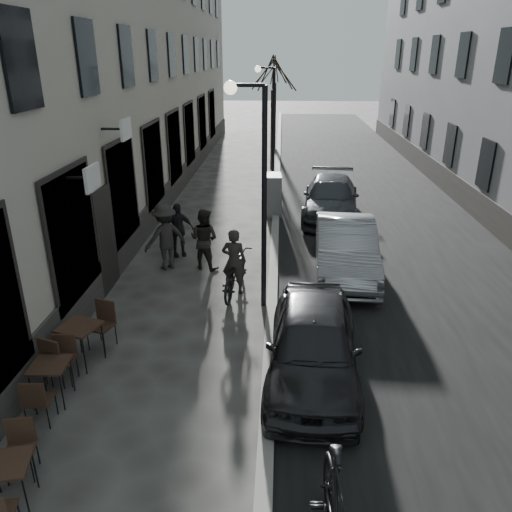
# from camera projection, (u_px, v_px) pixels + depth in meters

# --- Properties ---
(road) EXTENTS (7.30, 60.00, 0.00)m
(road) POSITION_uv_depth(u_px,v_px,m) (363.00, 196.00, 21.00)
(road) COLOR black
(road) RESTS_ON ground
(kerb) EXTENTS (0.25, 60.00, 0.12)m
(kerb) POSITION_uv_depth(u_px,v_px,m) (277.00, 193.00, 21.15)
(kerb) COLOR gray
(kerb) RESTS_ON ground
(streetlamp_near) EXTENTS (0.90, 0.28, 5.09)m
(streetlamp_near) POSITION_uv_depth(u_px,v_px,m) (256.00, 175.00, 10.75)
(streetlamp_near) COLOR black
(streetlamp_near) RESTS_ON ground
(streetlamp_far) EXTENTS (0.90, 0.28, 5.09)m
(streetlamp_far) POSITION_uv_depth(u_px,v_px,m) (270.00, 113.00, 21.84)
(streetlamp_far) COLOR black
(streetlamp_far) RESTS_ON ground
(tree_near) EXTENTS (2.40, 2.40, 5.70)m
(tree_near) POSITION_uv_depth(u_px,v_px,m) (273.00, 73.00, 24.04)
(tree_near) COLOR black
(tree_near) RESTS_ON ground
(tree_far) EXTENTS (2.40, 2.40, 5.70)m
(tree_far) POSITION_uv_depth(u_px,v_px,m) (275.00, 69.00, 29.58)
(tree_far) COLOR black
(tree_far) RESTS_ON ground
(bistro_set_a) EXTENTS (0.71, 1.50, 0.85)m
(bistro_set_a) POSITION_uv_depth(u_px,v_px,m) (9.00, 480.00, 6.52)
(bistro_set_a) COLOR #301E15
(bistro_set_a) RESTS_ON ground
(bistro_set_b) EXTENTS (0.64, 1.51, 0.88)m
(bistro_set_b) POSITION_uv_depth(u_px,v_px,m) (52.00, 379.00, 8.51)
(bistro_set_b) COLOR #301E15
(bistro_set_b) RESTS_ON ground
(bistro_set_c) EXTENTS (0.94, 1.71, 0.98)m
(bistro_set_c) POSITION_uv_depth(u_px,v_px,m) (81.00, 341.00, 9.54)
(bistro_set_c) COLOR #301E15
(bistro_set_c) RESTS_ON ground
(utility_cabinet) EXTENTS (0.60, 1.03, 1.50)m
(utility_cabinet) POSITION_uv_depth(u_px,v_px,m) (273.00, 195.00, 18.36)
(utility_cabinet) COLOR slate
(utility_cabinet) RESTS_ON ground
(bicycle) EXTENTS (0.96, 2.05, 1.03)m
(bicycle) POSITION_uv_depth(u_px,v_px,m) (234.00, 273.00, 12.39)
(bicycle) COLOR black
(bicycle) RESTS_ON ground
(cyclist_rider) EXTENTS (0.67, 0.49, 1.69)m
(cyclist_rider) POSITION_uv_depth(u_px,v_px,m) (234.00, 261.00, 12.27)
(cyclist_rider) COLOR #282522
(cyclist_rider) RESTS_ON ground
(pedestrian_near) EXTENTS (1.02, 0.91, 1.72)m
(pedestrian_near) POSITION_uv_depth(u_px,v_px,m) (204.00, 239.00, 13.68)
(pedestrian_near) COLOR black
(pedestrian_near) RESTS_ON ground
(pedestrian_mid) EXTENTS (1.37, 1.26, 1.85)m
(pedestrian_mid) POSITION_uv_depth(u_px,v_px,m) (165.00, 237.00, 13.65)
(pedestrian_mid) COLOR #282623
(pedestrian_mid) RESTS_ON ground
(pedestrian_far) EXTENTS (1.02, 0.74, 1.60)m
(pedestrian_far) POSITION_uv_depth(u_px,v_px,m) (178.00, 230.00, 14.57)
(pedestrian_far) COLOR black
(pedestrian_far) RESTS_ON ground
(car_near) EXTENTS (1.90, 4.20, 1.40)m
(car_near) POSITION_uv_depth(u_px,v_px,m) (313.00, 343.00, 9.08)
(car_near) COLOR black
(car_near) RESTS_ON ground
(car_mid) EXTENTS (1.76, 4.49, 1.46)m
(car_mid) POSITION_uv_depth(u_px,v_px,m) (345.00, 248.00, 13.42)
(car_mid) COLOR gray
(car_mid) RESTS_ON ground
(car_far) EXTENTS (2.43, 4.97, 1.39)m
(car_far) POSITION_uv_depth(u_px,v_px,m) (331.00, 198.00, 18.15)
(car_far) COLOR #36393F
(car_far) RESTS_ON ground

